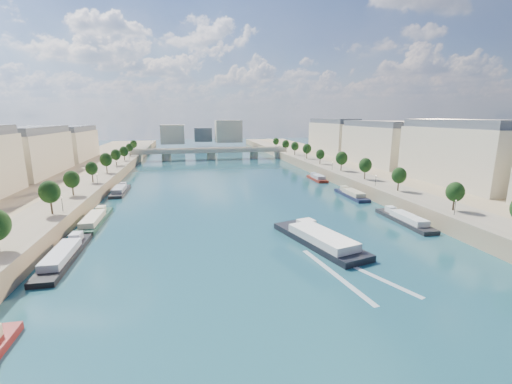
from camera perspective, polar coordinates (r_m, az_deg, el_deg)
name	(u,v)px	position (r m, az deg, el deg)	size (l,w,h in m)	color
ground	(234,196)	(136.27, -3.69, -0.72)	(700.00, 700.00, 0.00)	#0E2C3E
quay_left	(33,199)	(145.04, -33.16, -0.95)	(44.00, 520.00, 5.00)	#9E8460
quay_right	(397,183)	(161.78, 22.46, 1.36)	(44.00, 520.00, 5.00)	#9E8460
pave_left	(78,190)	(139.63, -27.57, 0.30)	(14.00, 520.00, 0.10)	gray
pave_right	(366,179)	(153.50, 17.88, 2.12)	(14.00, 520.00, 0.10)	gray
trees_left	(84,174)	(140.07, -26.79, 2.68)	(4.80, 268.80, 8.26)	#382B1E
trees_right	(352,163)	(160.43, 15.65, 4.66)	(4.80, 268.80, 8.26)	#382B1E
lamps_left	(82,188)	(128.45, -26.95, 0.65)	(0.36, 200.36, 4.28)	black
lamps_right	(351,171)	(155.28, 15.60, 3.41)	(0.36, 200.36, 4.28)	black
buildings_left	(3,157)	(159.07, -36.57, 4.76)	(16.00, 226.00, 23.20)	beige
buildings_right	(409,148)	(177.10, 24.21, 6.68)	(16.00, 226.00, 23.20)	beige
skyline	(207,133)	(351.97, -8.20, 9.74)	(79.00, 42.00, 22.00)	beige
bridge	(211,152)	(254.82, -7.49, 6.57)	(112.00, 12.00, 8.15)	#C1B79E
tour_barge	(319,239)	(87.57, 10.46, -7.76)	(16.15, 31.29, 4.08)	black
wake	(349,273)	(74.17, 15.28, -12.84)	(14.28, 25.91, 0.04)	silver
moored_barges_left	(62,258)	(87.32, -29.57, -9.55)	(5.00, 164.74, 3.60)	#1A1937
moored_barges_right	(397,216)	(115.22, 22.41, -3.72)	(5.00, 157.98, 3.60)	black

